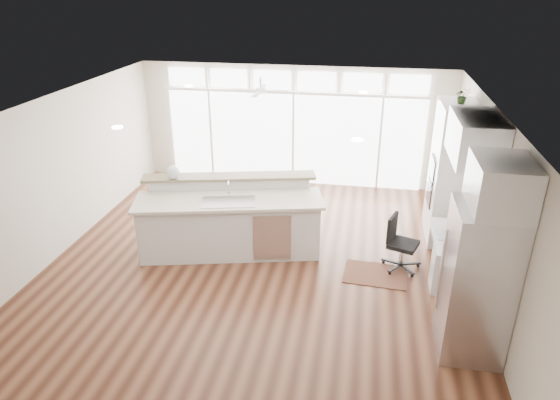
# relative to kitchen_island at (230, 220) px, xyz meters

# --- Properties ---
(floor) EXTENTS (7.00, 8.00, 0.02)m
(floor) POSITION_rel_kitchen_island_xyz_m (0.57, -0.48, -0.64)
(floor) COLOR #3E1F13
(floor) RESTS_ON ground
(ceiling) EXTENTS (7.00, 8.00, 0.02)m
(ceiling) POSITION_rel_kitchen_island_xyz_m (0.57, -0.48, 2.07)
(ceiling) COLOR white
(ceiling) RESTS_ON wall_back
(wall_back) EXTENTS (7.00, 0.04, 2.70)m
(wall_back) POSITION_rel_kitchen_island_xyz_m (0.57, 3.52, 0.72)
(wall_back) COLOR beige
(wall_back) RESTS_ON floor
(wall_front) EXTENTS (7.00, 0.04, 2.70)m
(wall_front) POSITION_rel_kitchen_island_xyz_m (0.57, -4.48, 0.72)
(wall_front) COLOR beige
(wall_front) RESTS_ON floor
(wall_left) EXTENTS (0.04, 8.00, 2.70)m
(wall_left) POSITION_rel_kitchen_island_xyz_m (-2.93, -0.48, 0.72)
(wall_left) COLOR beige
(wall_left) RESTS_ON floor
(wall_right) EXTENTS (0.04, 8.00, 2.70)m
(wall_right) POSITION_rel_kitchen_island_xyz_m (4.07, -0.48, 0.72)
(wall_right) COLOR beige
(wall_right) RESTS_ON floor
(glass_wall) EXTENTS (5.80, 0.06, 2.08)m
(glass_wall) POSITION_rel_kitchen_island_xyz_m (0.57, 3.46, 0.42)
(glass_wall) COLOR white
(glass_wall) RESTS_ON wall_back
(transom_row) EXTENTS (5.90, 0.06, 0.40)m
(transom_row) POSITION_rel_kitchen_island_xyz_m (0.57, 3.46, 1.75)
(transom_row) COLOR white
(transom_row) RESTS_ON wall_back
(desk_window) EXTENTS (0.04, 0.85, 0.85)m
(desk_window) POSITION_rel_kitchen_island_xyz_m (4.03, -0.18, 0.92)
(desk_window) COLOR white
(desk_window) RESTS_ON wall_right
(ceiling_fan) EXTENTS (1.16, 1.16, 0.32)m
(ceiling_fan) POSITION_rel_kitchen_island_xyz_m (0.07, 2.32, 1.85)
(ceiling_fan) COLOR white
(ceiling_fan) RESTS_ON ceiling
(recessed_lights) EXTENTS (3.40, 3.00, 0.02)m
(recessed_lights) POSITION_rel_kitchen_island_xyz_m (0.57, -0.28, 2.05)
(recessed_lights) COLOR white
(recessed_lights) RESTS_ON ceiling
(oven_cabinet) EXTENTS (0.64, 1.20, 2.50)m
(oven_cabinet) POSITION_rel_kitchen_island_xyz_m (3.74, 1.32, 0.62)
(oven_cabinet) COLOR silver
(oven_cabinet) RESTS_ON floor
(desk_nook) EXTENTS (0.72, 1.30, 0.76)m
(desk_nook) POSITION_rel_kitchen_island_xyz_m (3.70, -0.18, -0.25)
(desk_nook) COLOR silver
(desk_nook) RESTS_ON floor
(upper_cabinets) EXTENTS (0.64, 1.30, 0.64)m
(upper_cabinets) POSITION_rel_kitchen_island_xyz_m (3.74, -0.18, 1.72)
(upper_cabinets) COLOR silver
(upper_cabinets) RESTS_ON wall_right
(refrigerator) EXTENTS (0.76, 0.90, 2.00)m
(refrigerator) POSITION_rel_kitchen_island_xyz_m (3.68, -1.83, 0.37)
(refrigerator) COLOR silver
(refrigerator) RESTS_ON floor
(fridge_cabinet) EXTENTS (0.64, 0.90, 0.60)m
(fridge_cabinet) POSITION_rel_kitchen_island_xyz_m (3.74, -1.83, 1.67)
(fridge_cabinet) COLOR silver
(fridge_cabinet) RESTS_ON wall_right
(framed_photos) EXTENTS (0.06, 0.22, 0.80)m
(framed_photos) POSITION_rel_kitchen_island_xyz_m (4.03, 0.44, 0.77)
(framed_photos) COLOR black
(framed_photos) RESTS_ON wall_right
(kitchen_island) EXTENTS (3.35, 1.89, 1.26)m
(kitchen_island) POSITION_rel_kitchen_island_xyz_m (0.00, 0.00, 0.00)
(kitchen_island) COLOR silver
(kitchen_island) RESTS_ON floor
(rug) EXTENTS (1.05, 0.79, 0.01)m
(rug) POSITION_rel_kitchen_island_xyz_m (2.51, -0.30, -0.62)
(rug) COLOR #351810
(rug) RESTS_ON floor
(office_chair) EXTENTS (0.60, 0.58, 0.92)m
(office_chair) POSITION_rel_kitchen_island_xyz_m (2.93, -0.02, -0.17)
(office_chair) COLOR black
(office_chair) RESTS_ON floor
(fishbowl) EXTENTS (0.30, 0.30, 0.24)m
(fishbowl) POSITION_rel_kitchen_island_xyz_m (-1.02, 0.17, 0.75)
(fishbowl) COLOR silver
(fishbowl) RESTS_ON kitchen_island
(monitor) EXTENTS (0.15, 0.47, 0.39)m
(monitor) POSITION_rel_kitchen_island_xyz_m (3.62, -0.18, 0.33)
(monitor) COLOR black
(monitor) RESTS_ON desk_nook
(keyboard) EXTENTS (0.17, 0.37, 0.02)m
(keyboard) POSITION_rel_kitchen_island_xyz_m (3.45, -0.18, 0.14)
(keyboard) COLOR silver
(keyboard) RESTS_ON desk_nook
(potted_plant) EXTENTS (0.27, 0.29, 0.21)m
(potted_plant) POSITION_rel_kitchen_island_xyz_m (3.74, 1.32, 1.97)
(potted_plant) COLOR #2F4E21
(potted_plant) RESTS_ON oven_cabinet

